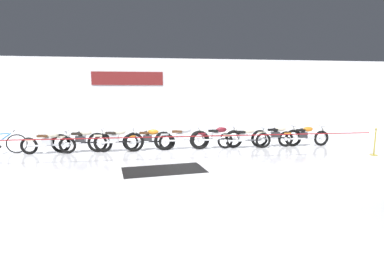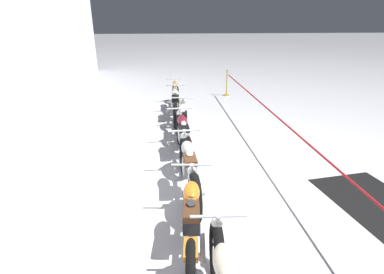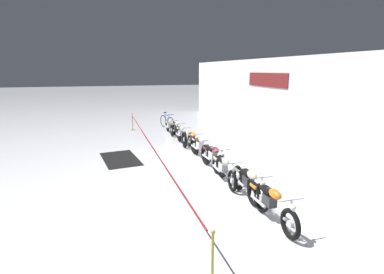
# 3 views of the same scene
# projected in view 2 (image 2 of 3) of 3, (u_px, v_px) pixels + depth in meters

# --- Properties ---
(ground_plane) EXTENTS (120.00, 120.00, 0.00)m
(ground_plane) POSITION_uv_depth(u_px,v_px,m) (223.00, 189.00, 5.53)
(ground_plane) COLOR silver
(motorcycle_orange_3) EXTENTS (2.19, 0.62, 0.92)m
(motorcycle_orange_3) POSITION_uv_depth(u_px,v_px,m) (192.00, 219.00, 3.99)
(motorcycle_orange_3) COLOR black
(motorcycle_orange_3) RESTS_ON ground
(motorcycle_silver_4) EXTENTS (2.29, 0.62, 0.97)m
(motorcycle_silver_4) POSITION_uv_depth(u_px,v_px,m) (189.00, 170.00, 5.23)
(motorcycle_silver_4) COLOR black
(motorcycle_silver_4) RESTS_ON ground
(motorcycle_maroon_5) EXTENTS (2.27, 0.62, 0.97)m
(motorcycle_maroon_5) POSITION_uv_depth(u_px,v_px,m) (183.00, 137.00, 6.65)
(motorcycle_maroon_5) COLOR black
(motorcycle_maroon_5) RESTS_ON ground
(motorcycle_cream_6) EXTENTS (2.32, 0.62, 0.91)m
(motorcycle_cream_6) POSITION_uv_depth(u_px,v_px,m) (183.00, 121.00, 7.76)
(motorcycle_cream_6) COLOR black
(motorcycle_cream_6) RESTS_ON ground
(motorcycle_cream_7) EXTENTS (2.30, 0.62, 0.96)m
(motorcycle_cream_7) POSITION_uv_depth(u_px,v_px,m) (176.00, 105.00, 9.14)
(motorcycle_cream_7) COLOR black
(motorcycle_cream_7) RESTS_ON ground
(motorcycle_orange_8) EXTENTS (2.38, 0.62, 0.92)m
(motorcycle_orange_8) POSITION_uv_depth(u_px,v_px,m) (176.00, 96.00, 10.31)
(motorcycle_orange_8) COLOR black
(motorcycle_orange_8) RESTS_ON ground
(stanchion_far_left) EXTENTS (14.00, 0.28, 1.05)m
(stanchion_far_left) POSITION_uv_depth(u_px,v_px,m) (354.00, 192.00, 4.02)
(stanchion_far_left) COLOR gold
(stanchion_far_left) RESTS_ON ground
(stanchion_mid_left) EXTENTS (0.28, 0.28, 1.05)m
(stanchion_mid_left) POSITION_uv_depth(u_px,v_px,m) (227.00, 87.00, 12.13)
(stanchion_mid_left) COLOR gold
(stanchion_mid_left) RESTS_ON ground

